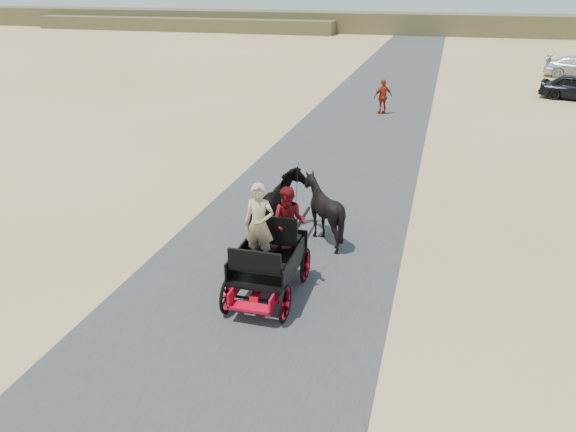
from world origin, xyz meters
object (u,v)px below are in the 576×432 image
(horse_left, at_px, (282,206))
(pedestrian, at_px, (383,97))
(carriage, at_px, (268,279))
(horse_right, at_px, (323,210))

(horse_left, bearing_deg, pedestrian, -93.12)
(carriage, relative_size, horse_left, 1.20)
(carriage, xyz_separation_m, horse_right, (0.55, 3.00, 0.49))
(carriage, bearing_deg, horse_right, 79.61)
(horse_right, relative_size, pedestrian, 0.98)
(horse_left, distance_m, pedestrian, 15.42)
(horse_left, bearing_deg, horse_right, -180.00)
(horse_right, bearing_deg, horse_left, 0.00)
(horse_right, bearing_deg, pedestrian, -89.03)
(carriage, xyz_separation_m, horse_left, (-0.55, 3.00, 0.49))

